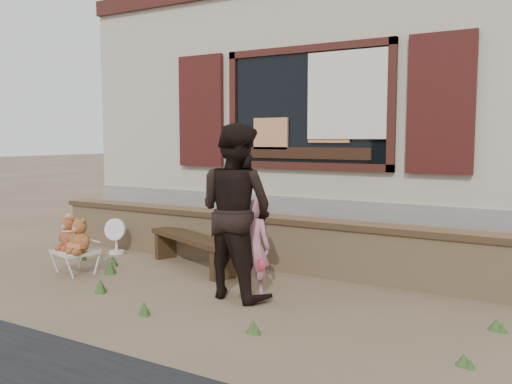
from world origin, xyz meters
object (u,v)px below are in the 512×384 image
Objects in this scene: teddy_bear_left at (69,232)px; adult at (236,211)px; folding_chair at (75,253)px; teddy_bear_right at (80,235)px; bench at (192,244)px; child at (253,247)px.

teddy_bear_left is 0.24× the size of adult.
teddy_bear_left reaches higher than folding_chair.
teddy_bear_right reaches higher than folding_chair.
child is (1.26, -0.60, 0.20)m from bench.
bench is 3.83× the size of teddy_bear_left.
teddy_bear_left is at bearing 180.00° from folding_chair.
teddy_bear_right is at bearing 0.00° from teddy_bear_left.
teddy_bear_left is at bearing 180.00° from teddy_bear_right.
adult is at bearing 39.08° from child.
bench is 1.50m from teddy_bear_left.
child is 0.57× the size of adult.
bench is at bearing -38.36° from child.
teddy_bear_right is (0.27, -0.07, -0.00)m from teddy_bear_left.
folding_chair is 2.33m from child.
child is (2.43, 0.33, 0.01)m from teddy_bear_left.
bench is at bearing 61.48° from teddy_bear_right.
bench is 0.91× the size of adult.
teddy_bear_right is 0.42× the size of child.
folding_chair is 0.54× the size of child.
teddy_bear_right is at bearing 16.04° from adult.
child reaches higher than teddy_bear_right.
teddy_bear_left is at bearing 13.64° from adult.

